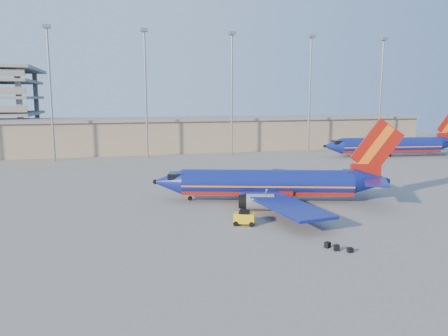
{
  "coord_description": "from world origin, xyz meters",
  "views": [
    {
      "loc": [
        -13.16,
        -54.28,
        13.83
      ],
      "look_at": [
        2.08,
        3.9,
        4.0
      ],
      "focal_mm": 35.0,
      "sensor_mm": 36.0,
      "label": 1
    }
  ],
  "objects": [
    {
      "name": "ground",
      "position": [
        0.0,
        0.0,
        0.0
      ],
      "size": [
        220.0,
        220.0,
        0.0
      ],
      "primitive_type": "plane",
      "color": "slate",
      "rests_on": "ground"
    },
    {
      "name": "terminal_building",
      "position": [
        10.0,
        58.0,
        4.32
      ],
      "size": [
        122.0,
        16.0,
        8.5
      ],
      "color": "#88735E",
      "rests_on": "ground"
    },
    {
      "name": "light_mast_row",
      "position": [
        5.0,
        46.0,
        17.55
      ],
      "size": [
        101.6,
        1.6,
        28.65
      ],
      "color": "gray",
      "rests_on": "ground"
    },
    {
      "name": "aircraft_main",
      "position": [
        7.59,
        -0.77,
        2.38
      ],
      "size": [
        32.04,
        30.35,
        11.15
      ],
      "rotation": [
        0.0,
        0.0,
        -0.29
      ],
      "color": "navy",
      "rests_on": "ground"
    },
    {
      "name": "aircraft_second",
      "position": [
        50.87,
        33.64,
        2.7
      ],
      "size": [
        34.67,
        13.43,
        11.77
      ],
      "rotation": [
        0.0,
        0.0,
        -0.13
      ],
      "color": "navy",
      "rests_on": "ground"
    },
    {
      "name": "baggage_tug",
      "position": [
        0.65,
        -10.33,
        0.85
      ],
      "size": [
        2.63,
        2.17,
        1.63
      ],
      "rotation": [
        0.0,
        0.0,
        -0.42
      ],
      "color": "gold",
      "rests_on": "ground"
    },
    {
      "name": "luggage_pile",
      "position": [
        6.48,
        -20.02,
        0.25
      ],
      "size": [
        1.95,
        2.13,
        0.54
      ],
      "color": "black",
      "rests_on": "ground"
    }
  ]
}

